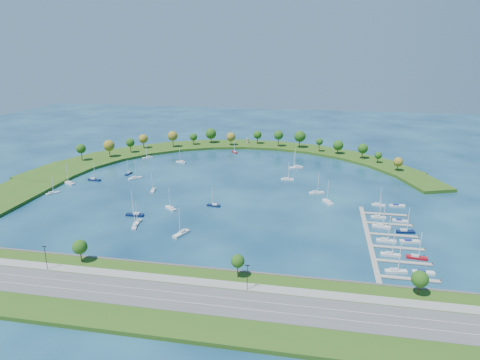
% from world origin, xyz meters
% --- Properties ---
extents(ground, '(700.00, 700.00, 0.00)m').
position_xyz_m(ground, '(0.00, 0.00, 0.00)').
color(ground, '#072041').
rests_on(ground, ground).
extents(south_shoreline, '(420.00, 43.10, 11.60)m').
position_xyz_m(south_shoreline, '(0.03, -122.88, 1.00)').
color(south_shoreline, '#2C5115').
rests_on(south_shoreline, ground).
extents(breakwater, '(286.74, 247.64, 2.00)m').
position_xyz_m(breakwater, '(-46.33, 48.72, 0.99)').
color(breakwater, '#2C5115').
rests_on(breakwater, ground).
extents(breakwater_trees, '(239.03, 88.75, 14.74)m').
position_xyz_m(breakwater_trees, '(-15.73, 90.76, 10.52)').
color(breakwater_trees, '#382314').
rests_on(breakwater_trees, breakwater).
extents(harbor_tower, '(2.60, 2.60, 4.21)m').
position_xyz_m(harbor_tower, '(-9.34, 119.02, 4.16)').
color(harbor_tower, gray).
rests_on(harbor_tower, breakwater).
extents(dock_system, '(24.28, 82.00, 1.60)m').
position_xyz_m(dock_system, '(85.30, -61.00, 0.35)').
color(dock_system, gray).
rests_on(dock_system, ground).
extents(moored_boat_0, '(6.63, 9.19, 13.36)m').
position_xyz_m(moored_boat_0, '(60.05, -16.10, 0.95)').
color(moored_boat_0, silver).
rests_on(moored_boat_0, ground).
extents(moored_boat_1, '(3.64, 7.94, 11.26)m').
position_xyz_m(moored_boat_1, '(-46.06, -14.77, 0.89)').
color(moored_boat_1, silver).
rests_on(moored_boat_1, ground).
extents(moored_boat_2, '(4.09, 7.91, 11.19)m').
position_xyz_m(moored_boat_2, '(-34.53, -67.53, 0.88)').
color(moored_boat_2, silver).
rests_on(moored_boat_2, ground).
extents(moored_boat_3, '(7.61, 6.91, 11.84)m').
position_xyz_m(moored_boat_3, '(-80.10, 59.40, 0.90)').
color(moored_boat_3, silver).
rests_on(moored_boat_3, ground).
extents(moored_boat_4, '(8.15, 8.17, 13.25)m').
position_xyz_m(moored_boat_4, '(-67.25, 6.29, 0.94)').
color(moored_boat_4, silver).
rests_on(moored_boat_4, ground).
extents(moored_boat_5, '(6.46, 8.17, 12.13)m').
position_xyz_m(moored_boat_5, '(36.69, 54.53, 0.91)').
color(moored_boat_5, '#09153A').
rests_on(moored_boat_5, ground).
extents(moored_boat_6, '(6.30, 9.90, 14.14)m').
position_xyz_m(moored_boat_6, '(-9.06, -71.77, 0.97)').
color(moored_boat_6, silver).
rests_on(moored_boat_6, ground).
extents(moored_boat_7, '(7.98, 7.04, 12.27)m').
position_xyz_m(moored_boat_7, '(-25.06, -41.55, 0.91)').
color(moored_boat_7, silver).
rests_on(moored_boat_7, ground).
extents(moored_boat_8, '(6.56, 7.35, 11.36)m').
position_xyz_m(moored_boat_8, '(-103.97, -30.94, 0.89)').
color(moored_boat_8, silver).
rests_on(moored_boat_8, ground).
extents(moored_boat_9, '(9.47, 6.26, 13.58)m').
position_xyz_m(moored_boat_9, '(-104.91, -11.48, 0.96)').
color(moored_boat_9, silver).
rests_on(moored_boat_9, ground).
extents(moored_boat_10, '(8.07, 3.53, 11.48)m').
position_xyz_m(moored_boat_10, '(-49.84, 51.76, 0.89)').
color(moored_boat_10, silver).
rests_on(moored_boat_10, ground).
extents(moored_boat_11, '(10.51, 6.92, 15.07)m').
position_xyz_m(moored_boat_11, '(37.97, 51.94, 1.01)').
color(moored_boat_11, silver).
rests_on(moored_boat_11, ground).
extents(moored_boat_12, '(9.49, 2.71, 13.93)m').
position_xyz_m(moored_boat_12, '(-40.48, -53.94, 0.97)').
color(moored_boat_12, '#09153A').
rests_on(moored_boat_12, ground).
extents(moored_boat_13, '(7.83, 3.13, 11.19)m').
position_xyz_m(moored_boat_13, '(-2.94, -32.83, 0.88)').
color(moored_boat_13, '#09153A').
rests_on(moored_boat_13, ground).
extents(moored_boat_14, '(2.99, 7.43, 10.62)m').
position_xyz_m(moored_boat_14, '(-76.20, 15.68, 0.87)').
color(moored_boat_14, '#09153A').
rests_on(moored_boat_14, ground).
extents(moored_boat_15, '(6.24, 6.82, 10.64)m').
position_xyz_m(moored_boat_15, '(-15.35, 89.95, 0.87)').
color(moored_boat_15, maroon).
rests_on(moored_boat_15, ground).
extents(moored_boat_16, '(2.39, 7.55, 10.98)m').
position_xyz_m(moored_boat_16, '(-35.11, -62.56, 0.88)').
color(moored_boat_16, silver).
rests_on(moored_boat_16, ground).
extents(moored_boat_17, '(8.66, 3.31, 12.41)m').
position_xyz_m(moored_boat_17, '(33.85, 22.80, 0.92)').
color(moored_boat_17, silver).
rests_on(moored_boat_17, ground).
extents(moored_boat_18, '(9.30, 5.34, 13.20)m').
position_xyz_m(moored_boat_18, '(53.39, -0.98, 0.94)').
color(moored_boat_18, silver).
rests_on(moored_boat_18, ground).
extents(moored_boat_19, '(8.83, 3.05, 12.75)m').
position_xyz_m(moored_boat_19, '(-92.61, -1.84, 0.93)').
color(moored_boat_19, '#09153A').
rests_on(moored_boat_19, ground).
extents(docked_boat_0, '(8.77, 3.66, 12.50)m').
position_xyz_m(docked_boat_0, '(85.51, -89.51, 0.92)').
color(docked_boat_0, silver).
rests_on(docked_boat_0, ground).
extents(docked_boat_1, '(8.34, 2.40, 1.70)m').
position_xyz_m(docked_boat_1, '(95.98, -88.45, 0.62)').
color(docked_boat_1, silver).
rests_on(docked_boat_1, ground).
extents(docked_boat_2, '(8.36, 2.52, 12.22)m').
position_xyz_m(docked_boat_2, '(85.52, -75.32, 0.91)').
color(docked_boat_2, silver).
rests_on(docked_boat_2, ground).
extents(docked_boat_3, '(8.60, 3.14, 12.37)m').
position_xyz_m(docked_boat_3, '(96.01, -75.96, 0.92)').
color(docked_boat_3, maroon).
rests_on(docked_boat_3, ground).
extents(docked_boat_4, '(8.79, 2.48, 12.91)m').
position_xyz_m(docked_boat_4, '(85.51, -61.85, 0.93)').
color(docked_boat_4, silver).
rests_on(docked_boat_4, ground).
extents(docked_boat_5, '(9.00, 3.88, 1.78)m').
position_xyz_m(docked_boat_5, '(95.97, -60.51, 0.65)').
color(docked_boat_5, silver).
rests_on(docked_boat_5, ground).
extents(docked_boat_6, '(9.09, 3.81, 12.96)m').
position_xyz_m(docked_boat_6, '(85.51, -45.71, 0.93)').
color(docked_boat_6, silver).
rests_on(docked_boat_6, ground).
extents(docked_boat_7, '(9.08, 3.71, 12.95)m').
position_xyz_m(docked_boat_7, '(96.01, -49.77, 0.93)').
color(docked_boat_7, '#09153A').
rests_on(docked_boat_7, ground).
extents(docked_boat_8, '(7.54, 2.22, 11.04)m').
position_xyz_m(docked_boat_8, '(85.53, -33.55, 0.88)').
color(docked_boat_8, silver).
rests_on(docked_boat_8, ground).
extents(docked_boat_9, '(8.00, 3.12, 1.59)m').
position_xyz_m(docked_boat_9, '(95.99, -36.31, 0.58)').
color(docked_boat_9, silver).
rests_on(docked_boat_9, ground).
extents(docked_boat_10, '(7.50, 2.78, 10.78)m').
position_xyz_m(docked_boat_10, '(87.94, -14.97, 0.87)').
color(docked_boat_10, silver).
rests_on(docked_boat_10, ground).
extents(docked_boat_11, '(8.65, 3.40, 1.72)m').
position_xyz_m(docked_boat_11, '(97.88, -14.51, 0.63)').
color(docked_boat_11, silver).
rests_on(docked_boat_11, ground).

